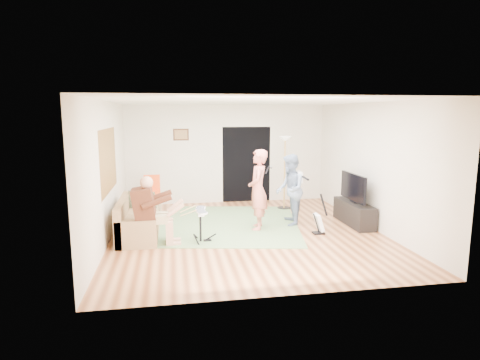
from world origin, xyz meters
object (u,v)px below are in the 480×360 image
(sofa, at_px, (135,223))
(television, at_px, (353,187))
(dining_chair, at_px, (153,201))
(tv_cabinet, at_px, (354,213))
(guitar_spare, at_px, (319,222))
(singer, at_px, (258,190))
(drum_kit, at_px, (201,227))
(torchiere_lamp, at_px, (285,160))
(guitarist, at_px, (290,190))

(sofa, xyz_separation_m, television, (4.73, 0.05, 0.60))
(dining_chair, height_order, tv_cabinet, dining_chair)
(guitar_spare, bearing_deg, dining_chair, 147.49)
(singer, height_order, television, singer)
(dining_chair, distance_m, television, 4.77)
(sofa, relative_size, drum_kit, 2.82)
(singer, height_order, torchiere_lamp, torchiere_lamp)
(singer, distance_m, dining_chair, 2.86)
(guitarist, distance_m, guitar_spare, 1.04)
(sofa, distance_m, dining_chair, 1.71)
(torchiere_lamp, bearing_deg, singer, -122.04)
(guitar_spare, xyz_separation_m, television, (0.99, 0.57, 0.61))
(television, bearing_deg, tv_cabinet, 0.00)
(drum_kit, distance_m, tv_cabinet, 3.57)
(dining_chair, bearing_deg, singer, -40.29)
(drum_kit, relative_size, television, 0.58)
(guitar_spare, relative_size, dining_chair, 0.87)
(guitar_spare, xyz_separation_m, dining_chair, (-3.46, 2.20, 0.10))
(tv_cabinet, xyz_separation_m, television, (-0.05, 0.00, 0.60))
(singer, distance_m, guitar_spare, 1.44)
(sofa, height_order, drum_kit, sofa)
(drum_kit, relative_size, tv_cabinet, 0.47)
(torchiere_lamp, bearing_deg, guitarist, -101.51)
(singer, distance_m, torchiere_lamp, 2.07)
(tv_cabinet, bearing_deg, guitarist, 171.96)
(torchiere_lamp, relative_size, tv_cabinet, 1.35)
(television, bearing_deg, singer, -179.47)
(television, bearing_deg, torchiere_lamp, 122.79)
(singer, relative_size, tv_cabinet, 1.23)
(drum_kit, bearing_deg, guitar_spare, 2.94)
(tv_cabinet, relative_size, television, 1.23)
(sofa, distance_m, singer, 2.63)
(drum_kit, height_order, singer, singer)
(sofa, height_order, guitar_spare, guitar_spare)
(guitar_spare, bearing_deg, torchiere_lamp, 92.60)
(singer, xyz_separation_m, torchiere_lamp, (1.08, 1.72, 0.43))
(guitar_spare, distance_m, torchiere_lamp, 2.51)
(sofa, height_order, singer, singer)
(torchiere_lamp, height_order, dining_chair, torchiere_lamp)
(guitarist, distance_m, dining_chair, 3.40)
(sofa, distance_m, television, 4.77)
(dining_chair, height_order, television, television)
(guitarist, xyz_separation_m, torchiere_lamp, (0.30, 1.49, 0.50))
(guitar_spare, relative_size, television, 0.74)
(singer, bearing_deg, sofa, -75.85)
(drum_kit, relative_size, singer, 0.38)
(singer, height_order, guitar_spare, singer)
(drum_kit, height_order, guitar_spare, guitar_spare)
(sofa, bearing_deg, torchiere_lamp, 25.66)
(drum_kit, xyz_separation_m, guitarist, (2.05, 0.90, 0.50))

